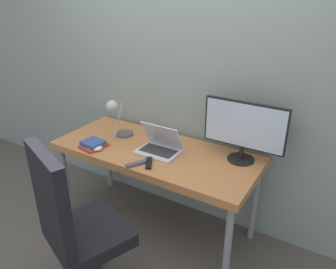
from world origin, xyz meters
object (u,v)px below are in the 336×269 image
at_px(office_chair, 72,222).
at_px(game_controller, 94,147).
at_px(desk_lamp, 116,115).
at_px(monitor, 244,129).
at_px(laptop, 160,146).
at_px(book_stack, 93,144).

distance_m(office_chair, game_controller, 0.73).
bearing_deg(office_chair, desk_lamp, 111.73).
relative_size(monitor, desk_lamp, 1.72).
height_order(laptop, game_controller, laptop).
distance_m(laptop, office_chair, 0.87).
bearing_deg(laptop, desk_lamp, 177.74).
relative_size(laptop, desk_lamp, 0.93).
xyz_separation_m(laptop, desk_lamp, (-0.44, 0.02, 0.17)).
bearing_deg(book_stack, laptop, 22.46).
height_order(desk_lamp, office_chair, office_chair).
xyz_separation_m(desk_lamp, book_stack, (-0.06, -0.22, -0.19)).
xyz_separation_m(laptop, game_controller, (-0.46, -0.24, -0.03)).
bearing_deg(game_controller, desk_lamp, 83.66).
xyz_separation_m(laptop, book_stack, (-0.50, -0.21, -0.02)).
height_order(monitor, book_stack, monitor).
bearing_deg(desk_lamp, book_stack, -105.98).
height_order(laptop, book_stack, laptop).
bearing_deg(laptop, office_chair, -96.04).
distance_m(laptop, monitor, 0.66).
height_order(book_stack, game_controller, book_stack).
bearing_deg(book_stack, desk_lamp, 74.02).
bearing_deg(game_controller, book_stack, 141.23).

